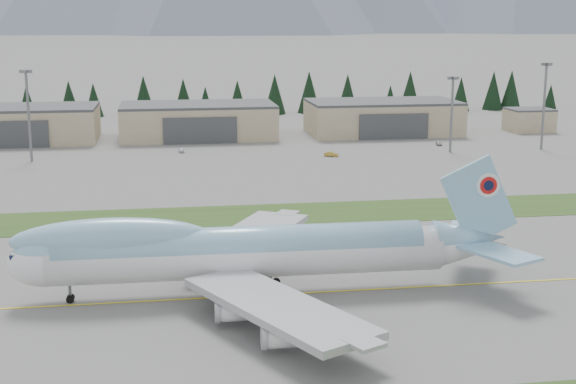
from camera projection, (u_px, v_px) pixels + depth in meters
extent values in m
plane|color=#5F5F5D|center=(357.00, 290.00, 111.05)|extent=(7000.00, 7000.00, 0.00)
cube|color=#2B4B1A|center=(301.00, 214.00, 154.50)|extent=(400.00, 18.00, 0.08)
cube|color=yellow|center=(357.00, 290.00, 111.05)|extent=(400.00, 0.40, 0.02)
cylinder|color=white|center=(248.00, 255.00, 108.58)|extent=(53.33, 6.89, 6.18)
cylinder|color=#87BCDC|center=(241.00, 247.00, 108.20)|extent=(49.52, 6.36, 5.71)
ellipsoid|color=white|center=(46.00, 263.00, 104.91)|extent=(9.97, 6.31, 6.18)
ellipsoid|color=#87BCDC|center=(45.00, 255.00, 104.67)|extent=(8.34, 5.35, 5.24)
ellipsoid|color=#87BCDC|center=(111.00, 239.00, 105.46)|extent=(26.32, 5.60, 5.71)
cube|color=#0C1433|center=(19.00, 255.00, 104.19)|extent=(2.07, 2.50, 1.23)
cone|color=white|center=(470.00, 246.00, 112.90)|extent=(11.49, 6.21, 6.06)
cone|color=#87BCDC|center=(470.00, 238.00, 112.65)|extent=(10.53, 5.65, 5.52)
cube|color=#87BCDC|center=(479.00, 201.00, 111.66)|extent=(11.52, 0.72, 13.13)
cylinder|color=white|center=(486.00, 184.00, 111.70)|extent=(3.43, 0.24, 3.42)
cylinder|color=red|center=(486.00, 184.00, 111.79)|extent=(2.47, 0.22, 2.47)
cylinder|color=#0C1433|center=(486.00, 184.00, 111.88)|extent=(1.43, 0.21, 1.43)
cube|color=#87BCDC|center=(469.00, 231.00, 118.56)|extent=(9.69, 11.90, 0.44)
cube|color=#87BCDC|center=(499.00, 253.00, 107.52)|extent=(9.50, 11.88, 0.44)
cube|color=#A4A5AC|center=(251.00, 236.00, 124.38)|extent=(21.65, 29.36, 0.95)
cube|color=#A4A5AC|center=(277.00, 307.00, 94.02)|extent=(21.09, 29.50, 0.95)
cylinder|color=white|center=(225.00, 256.00, 120.48)|extent=(4.98, 2.44, 2.38)
cylinder|color=white|center=(250.00, 239.00, 129.68)|extent=(4.98, 2.44, 2.38)
cylinder|color=white|center=(237.00, 312.00, 97.48)|extent=(4.98, 2.44, 2.38)
cylinder|color=white|center=(285.00, 337.00, 89.56)|extent=(4.98, 2.44, 2.38)
cylinder|color=slate|center=(70.00, 294.00, 106.23)|extent=(0.42, 0.42, 2.28)
cylinder|color=slate|center=(237.00, 279.00, 112.05)|extent=(0.54, 0.54, 2.47)
cylinder|color=slate|center=(240.00, 292.00, 106.53)|extent=(0.54, 0.54, 2.47)
cylinder|color=slate|center=(270.00, 277.00, 112.70)|extent=(0.54, 0.54, 2.47)
cylinder|color=slate|center=(275.00, 291.00, 107.18)|extent=(0.54, 0.54, 2.47)
cylinder|color=black|center=(70.00, 299.00, 105.99)|extent=(1.05, 0.35, 1.05)
cylinder|color=black|center=(71.00, 297.00, 106.73)|extent=(1.05, 0.35, 1.05)
cylinder|color=black|center=(237.00, 284.00, 112.19)|extent=(1.15, 0.49, 1.14)
cylinder|color=black|center=(240.00, 297.00, 106.67)|extent=(1.15, 0.49, 1.14)
cylinder|color=black|center=(270.00, 282.00, 112.84)|extent=(1.15, 0.49, 1.14)
cylinder|color=black|center=(275.00, 296.00, 107.32)|extent=(1.15, 0.49, 1.14)
cube|color=tan|center=(17.00, 125.00, 244.30)|extent=(48.00, 26.00, 10.00)
cube|color=#3C3F42|center=(16.00, 108.00, 243.16)|extent=(48.00, 26.00, 0.80)
cube|color=#3C3F42|center=(9.00, 135.00, 231.67)|extent=(22.08, 0.60, 8.00)
cube|color=tan|center=(198.00, 122.00, 252.57)|extent=(48.00, 26.00, 10.00)
cube|color=#3C3F42|center=(198.00, 105.00, 251.43)|extent=(48.00, 26.00, 0.80)
cube|color=#3C3F42|center=(200.00, 131.00, 239.94)|extent=(22.08, 0.60, 8.00)
cube|color=tan|center=(383.00, 118.00, 261.60)|extent=(48.00, 26.00, 10.00)
cube|color=#3C3F42|center=(383.00, 102.00, 260.45)|extent=(48.00, 26.00, 0.80)
cube|color=#3C3F42|center=(394.00, 127.00, 248.97)|extent=(22.08, 0.60, 8.00)
cube|color=tan|center=(529.00, 121.00, 267.51)|extent=(14.00, 12.00, 7.00)
cube|color=#3C3F42|center=(530.00, 109.00, 266.70)|extent=(14.00, 12.00, 0.60)
cylinder|color=slate|center=(29.00, 118.00, 209.04)|extent=(0.70, 0.70, 23.15)
cube|color=slate|center=(26.00, 71.00, 206.50)|extent=(3.20, 3.20, 0.80)
cylinder|color=slate|center=(452.00, 116.00, 224.21)|extent=(0.70, 0.70, 20.35)
cube|color=slate|center=(453.00, 78.00, 221.96)|extent=(3.20, 3.20, 0.80)
cylinder|color=slate|center=(544.00, 108.00, 228.38)|extent=(0.70, 0.70, 23.88)
cube|color=slate|center=(547.00, 64.00, 225.77)|extent=(3.20, 3.20, 0.80)
imported|color=silver|center=(181.00, 152.00, 225.60)|extent=(1.73, 3.82, 1.27)
imported|color=#AD872B|center=(331.00, 156.00, 218.86)|extent=(4.11, 2.94, 1.29)
imported|color=#999A9E|center=(439.00, 145.00, 238.39)|extent=(2.68, 4.43, 1.20)
cone|color=black|center=(27.00, 101.00, 304.70)|extent=(6.95, 6.95, 12.41)
cone|color=black|center=(69.00, 98.00, 307.23)|extent=(7.73, 7.73, 13.80)
cone|color=black|center=(94.00, 100.00, 305.83)|extent=(7.23, 7.23, 12.92)
cone|color=black|center=(144.00, 96.00, 309.22)|extent=(8.68, 8.68, 15.50)
cone|color=black|center=(183.00, 96.00, 315.17)|extent=(7.83, 7.83, 13.98)
cone|color=black|center=(205.00, 100.00, 314.74)|extent=(6.11, 6.11, 10.91)
cone|color=black|center=(237.00, 97.00, 314.82)|extent=(7.47, 7.47, 13.34)
cone|color=black|center=(275.00, 94.00, 314.71)|extent=(8.77, 8.77, 15.66)
cone|color=black|center=(309.00, 92.00, 318.57)|extent=(9.28, 9.28, 16.56)
cone|color=black|center=(348.00, 93.00, 321.17)|extent=(8.55, 8.55, 15.26)
cone|color=black|center=(390.00, 98.00, 323.52)|extent=(6.05, 6.05, 10.79)
cone|color=black|center=(410.00, 91.00, 326.00)|extent=(9.03, 9.03, 16.12)
cone|color=black|center=(461.00, 94.00, 326.01)|extent=(7.74, 7.74, 13.82)
cone|color=black|center=(493.00, 90.00, 329.92)|extent=(8.90, 8.90, 15.90)
cone|color=black|center=(511.00, 90.00, 330.38)|extent=(9.04, 9.04, 16.15)
cone|color=black|center=(550.00, 96.00, 334.66)|extent=(5.66, 5.66, 10.10)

